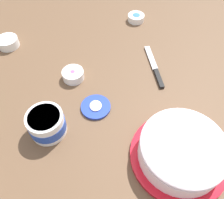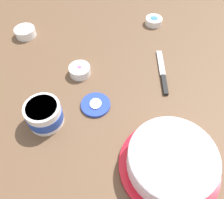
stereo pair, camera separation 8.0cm
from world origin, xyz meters
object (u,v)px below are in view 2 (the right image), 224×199
Objects in this scene: sprinkle_bowl_rainbow at (80,70)px; frosted_cake at (171,161)px; spreading_knife at (163,75)px; frosting_tub_lid at (96,105)px; sprinkle_bowl_blue at (154,21)px; sprinkle_bowl_pink at (25,32)px; frosting_tub at (44,114)px.

frosted_cake is at bearing -137.77° from sprinkle_bowl_rainbow.
spreading_knife is at bearing -0.40° from frosted_cake.
sprinkle_bowl_rainbow reaches higher than frosting_tub_lid.
spreading_knife is 3.03× the size of sprinkle_bowl_blue.
sprinkle_bowl_rainbow is 0.92× the size of sprinkle_bowl_pink.
frosted_cake is at bearing 179.60° from spreading_knife.
frosted_cake is at bearing -177.93° from sprinkle_bowl_blue.
frosting_tub is 1.51× the size of sprinkle_bowl_blue.
sprinkle_bowl_blue is (0.71, 0.03, -0.03)m from frosted_cake.
frosting_tub is at bearing 120.80° from spreading_knife.
frosting_tub_lid is at bearing 156.59° from sprinkle_bowl_blue.
frosting_tub_lid is 1.27× the size of sprinkle_bowl_rainbow.
sprinkle_bowl_blue is at bearing -32.80° from frosting_tub.
spreading_knife is at bearing -56.67° from frosting_tub_lid.
sprinkle_bowl_blue reaches higher than spreading_knife.
sprinkle_bowl_rainbow is 1.06× the size of sprinkle_bowl_blue.
frosted_cake is 2.83× the size of frosting_tub_lid.
frosting_tub is 1.43× the size of sprinkle_bowl_rainbow.
frosting_tub_lid is at bearing -63.46° from frosting_tub.
spreading_knife is 0.64m from sprinkle_bowl_pink.
sprinkle_bowl_rainbow is (0.35, 0.32, -0.03)m from frosted_cake.
frosting_tub reaches higher than sprinkle_bowl_pink.
spreading_knife is (0.24, -0.40, -0.04)m from frosting_tub.
frosting_tub is 1.31× the size of sprinkle_bowl_pink.
frosting_tub is 0.50× the size of spreading_knife.
sprinkle_bowl_pink is at bearing 52.82° from sprinkle_bowl_rainbow.
frosting_tub is 0.24m from sprinkle_bowl_rainbow.
frosting_tub reaches higher than sprinkle_bowl_blue.
frosted_cake is 3.58× the size of sprinkle_bowl_rainbow.
frosted_cake is 0.48m from sprinkle_bowl_rainbow.
sprinkle_bowl_pink is (0.20, 0.61, 0.01)m from spreading_knife.
sprinkle_bowl_pink is at bearing 25.04° from frosting_tub.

